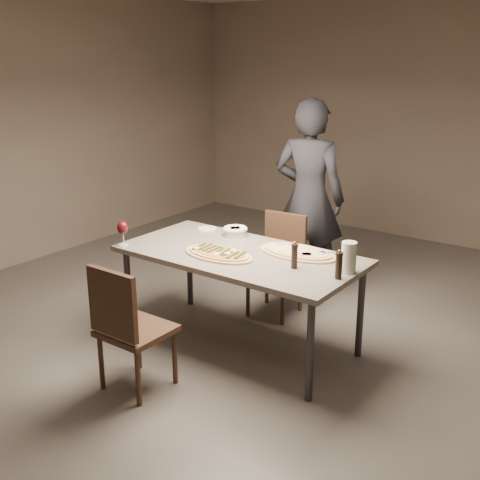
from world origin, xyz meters
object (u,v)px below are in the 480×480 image
Objects in this scene: pepper_mill_left at (339,265)px; diner at (309,198)px; bread_basket at (235,230)px; dining_table at (240,260)px; chair_near at (127,323)px; carafe at (349,257)px; ham_pizza at (298,252)px; zucchini_pizza at (218,253)px; chair_far at (279,258)px.

diner is (-0.97, 1.30, 0.05)m from pepper_mill_left.
dining_table is at bearing -48.96° from bread_basket.
chair_near is 2.26m from diner.
bread_basket is 0.92× the size of carafe.
pepper_mill_left is at bearing -90.00° from carafe.
ham_pizza is 0.55m from pepper_mill_left.
pepper_mill_left reaches higher than chair_near.
pepper_mill_left is (1.12, -0.38, 0.05)m from bread_basket.
carafe reaches higher than zucchini_pizza.
ham_pizza is 0.74m from chair_far.
dining_table is 8.96× the size of pepper_mill_left.
diner is (-0.50, 1.03, 0.13)m from ham_pizza.
ham_pizza is 0.70× the size of chair_near.
diner is (-0.05, 1.40, 0.13)m from zucchini_pizza.
zucchini_pizza is at bearing -157.45° from ham_pizza.
diner reaches higher than pepper_mill_left.
carafe is at bearing 90.00° from pepper_mill_left.
bread_basket is 1.18m from pepper_mill_left.
pepper_mill_left is 1.43m from chair_near.
pepper_mill_left is at bearing -47.12° from ham_pizza.
carafe is (0.83, 0.10, 0.16)m from dining_table.
pepper_mill_left is at bearing -3.14° from dining_table.
chair_far reaches higher than ham_pizza.
bread_basket is at bearing 153.66° from ham_pizza.
zucchini_pizza is at bearing 86.56° from chair_far.
chair_near is at bearing -85.97° from bread_basket.
ham_pizza reaches higher than dining_table.
carafe reaches higher than chair_far.
chair_near is at bearing 77.22° from diner.
chair_near is 1.04× the size of chair_far.
dining_table is 1.00× the size of diner.
ham_pizza is at bearing 104.62° from diner.
pepper_mill_left is at bearing -0.24° from zucchini_pizza.
diner reaches higher than chair_near.
chair_near is (-0.11, -0.83, -0.27)m from zucchini_pizza.
carafe is (0.92, 0.24, 0.09)m from zucchini_pizza.
pepper_mill_left is at bearing 136.02° from chair_far.
dining_table is 0.85m from carafe.
chair_near is (-0.56, -1.20, -0.27)m from ham_pizza.
zucchini_pizza is 2.66× the size of carafe.
chair_near is at bearing 82.32° from chair_far.
chair_near is at bearing -103.73° from zucchini_pizza.
carafe is at bearing 141.68° from chair_far.
diner is at bearing 80.63° from bread_basket.
chair_near reaches higher than chair_far.
diner is at bearing 98.81° from ham_pizza.
ham_pizza is at bearing 33.32° from zucchini_pizza.
bread_basket is (-0.65, 0.11, 0.03)m from ham_pizza.
diner is (-0.97, 1.15, 0.04)m from carafe.
zucchini_pizza is at bearing -165.29° from carafe.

